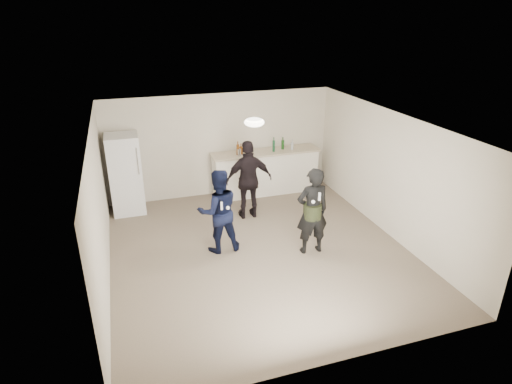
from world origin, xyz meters
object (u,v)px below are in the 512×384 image
object	(u,v)px
woman	(312,211)
counter	(265,173)
fridge	(126,174)
shaker	(239,152)
man	(218,211)
spectator	(249,180)

from	to	relation	value
woman	counter	bearing A→B (deg)	-90.47
fridge	shaker	xyz separation A→B (m)	(2.62, -0.08, 0.28)
fridge	shaker	bearing A→B (deg)	-1.65
shaker	fridge	bearing A→B (deg)	178.35
woman	man	bearing A→B (deg)	-18.52
fridge	spectator	size ratio (longest dim) A/B	1.03
fridge	shaker	distance (m)	2.63
fridge	man	world-z (taller)	fridge
woman	spectator	distance (m)	1.92
man	fridge	bearing A→B (deg)	-56.26
shaker	spectator	bearing A→B (deg)	-94.41
shaker	woman	distance (m)	2.91
shaker	man	size ratio (longest dim) A/B	0.10
man	woman	world-z (taller)	woman
shaker	spectator	size ratio (longest dim) A/B	0.10
shaker	counter	bearing A→B (deg)	11.62
woman	fridge	bearing A→B (deg)	-40.55
man	woman	xyz separation A→B (m)	(1.64, -0.60, 0.03)
fridge	man	bearing A→B (deg)	-55.64
fridge	spectator	distance (m)	2.77
counter	spectator	size ratio (longest dim) A/B	1.48
counter	woman	world-z (taller)	woman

